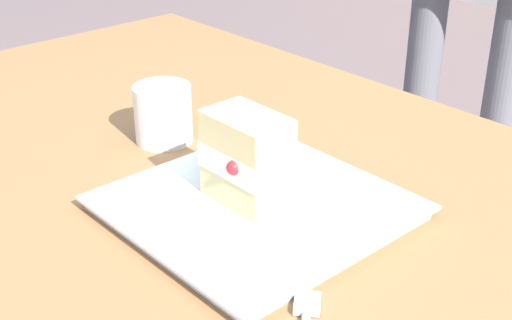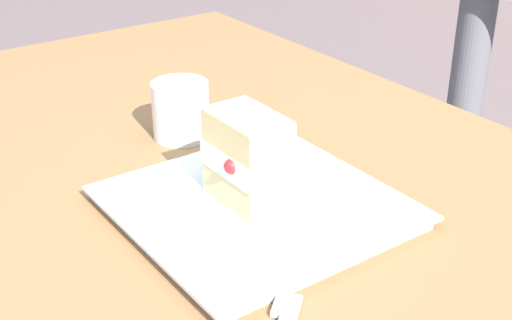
{
  "view_description": "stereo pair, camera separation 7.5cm",
  "coord_description": "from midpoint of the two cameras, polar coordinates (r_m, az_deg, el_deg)",
  "views": [
    {
      "loc": [
        -0.47,
        0.33,
        1.11
      ],
      "look_at": [
        0.03,
        -0.12,
        0.77
      ],
      "focal_mm": 49.94,
      "sensor_mm": 36.0,
      "label": 1
    },
    {
      "loc": [
        -0.52,
        0.27,
        1.11
      ],
      "look_at": [
        0.03,
        -0.12,
        0.77
      ],
      "focal_mm": 49.94,
      "sensor_mm": 36.0,
      "label": 2
    }
  ],
  "objects": [
    {
      "name": "coffee_cup",
      "position": [
        0.95,
        -9.73,
        3.69
      ],
      "size": [
        0.08,
        0.08,
        0.08
      ],
      "color": "white",
      "rests_on": "patio_table"
    },
    {
      "name": "dessert_plate",
      "position": [
        0.78,
        -2.77,
        -3.88
      ],
      "size": [
        0.28,
        0.28,
        0.02
      ],
      "color": "white",
      "rests_on": "patio_table"
    },
    {
      "name": "cake_slice",
      "position": [
        0.76,
        -3.58,
        0.07
      ],
      "size": [
        0.09,
        0.07,
        0.1
      ],
      "color": "#EAD18C",
      "rests_on": "dessert_plate"
    }
  ]
}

